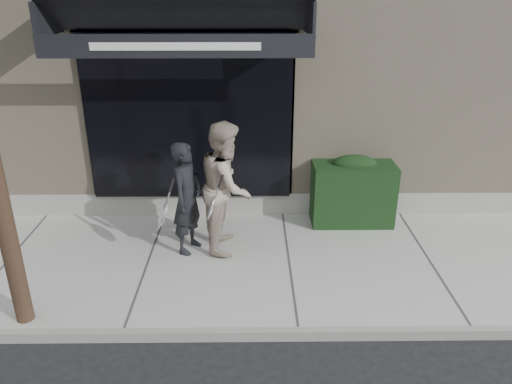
{
  "coord_description": "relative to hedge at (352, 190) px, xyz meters",
  "views": [
    {
      "loc": [
        -0.54,
        -6.14,
        3.81
      ],
      "look_at": [
        -0.46,
        0.6,
        0.92
      ],
      "focal_mm": 35.0,
      "sensor_mm": 36.0,
      "label": 1
    }
  ],
  "objects": [
    {
      "name": "ground",
      "position": [
        -1.1,
        -1.25,
        -0.66
      ],
      "size": [
        80.0,
        80.0,
        0.0
      ],
      "primitive_type": "plane",
      "color": "black",
      "rests_on": "ground"
    },
    {
      "name": "sidewalk",
      "position": [
        -1.1,
        -1.25,
        -0.6
      ],
      "size": [
        20.0,
        3.0,
        0.12
      ],
      "primitive_type": "cube",
      "color": "#A0A09B",
      "rests_on": "ground"
    },
    {
      "name": "curb",
      "position": [
        -1.1,
        -2.8,
        -0.59
      ],
      "size": [
        20.0,
        0.1,
        0.14
      ],
      "primitive_type": "cube",
      "color": "gray",
      "rests_on": "ground"
    },
    {
      "name": "building_facade",
      "position": [
        -1.11,
        3.71,
        2.08
      ],
      "size": [
        14.3,
        8.04,
        5.64
      ],
      "color": "tan",
      "rests_on": "ground"
    },
    {
      "name": "hedge",
      "position": [
        0.0,
        0.0,
        0.0
      ],
      "size": [
        1.3,
        0.7,
        1.14
      ],
      "color": "black",
      "rests_on": "sidewalk"
    },
    {
      "name": "pedestrian_front",
      "position": [
        -2.54,
        -0.92,
        0.28
      ],
      "size": [
        0.73,
        0.83,
        1.65
      ],
      "color": "black",
      "rests_on": "sidewalk"
    },
    {
      "name": "pedestrian_back",
      "position": [
        -1.99,
        -0.81,
        0.41
      ],
      "size": [
        0.77,
        1.01,
        1.91
      ],
      "color": "#AE9E8B",
      "rests_on": "sidewalk"
    }
  ]
}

